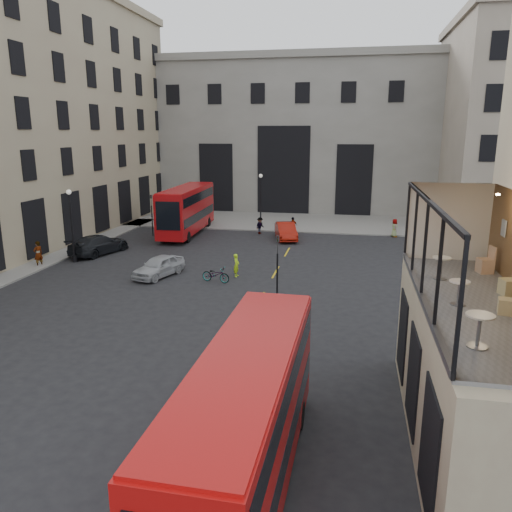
% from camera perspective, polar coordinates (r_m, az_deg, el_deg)
% --- Properties ---
extents(ground, '(140.00, 140.00, 0.00)m').
position_cam_1_polar(ground, '(17.42, -0.40, -18.32)').
color(ground, black).
rests_on(ground, ground).
extents(host_frontage, '(3.00, 11.00, 4.50)m').
position_cam_1_polar(host_frontage, '(16.46, 22.96, -12.60)').
color(host_frontage, tan).
rests_on(host_frontage, ground).
extents(cafe_floor, '(3.00, 10.00, 0.10)m').
position_cam_1_polar(cafe_floor, '(15.61, 23.76, -5.00)').
color(cafe_floor, slate).
rests_on(cafe_floor, host_frontage).
extents(gateway, '(35.00, 10.60, 18.00)m').
position_cam_1_polar(gateway, '(62.92, 3.85, 14.03)').
color(gateway, gray).
rests_on(gateway, ground).
extents(pavement_far, '(40.00, 12.00, 0.12)m').
position_cam_1_polar(pavement_far, '(53.98, 1.30, 4.12)').
color(pavement_far, slate).
rests_on(pavement_far, ground).
extents(traffic_light_near, '(0.16, 0.20, 3.80)m').
position_cam_1_polar(traffic_light_near, '(27.59, 2.46, -0.48)').
color(traffic_light_near, black).
rests_on(traffic_light_near, ground).
extents(traffic_light_far, '(0.16, 0.20, 3.80)m').
position_cam_1_polar(traffic_light_far, '(46.57, -11.84, 5.19)').
color(traffic_light_far, black).
rests_on(traffic_light_far, ground).
extents(street_lamp_a, '(0.36, 0.36, 5.33)m').
position_cam_1_polar(street_lamp_a, '(38.68, -20.27, 2.82)').
color(street_lamp_a, black).
rests_on(street_lamp_a, ground).
extents(street_lamp_b, '(0.36, 0.36, 5.33)m').
position_cam_1_polar(street_lamp_b, '(49.73, 0.53, 5.99)').
color(street_lamp_b, black).
rests_on(street_lamp_b, ground).
extents(bus_near, '(2.44, 9.95, 3.96)m').
position_cam_1_polar(bus_near, '(13.45, -1.08, -17.81)').
color(bus_near, '#B30D0C').
rests_on(bus_near, ground).
extents(bus_far, '(2.93, 11.02, 4.36)m').
position_cam_1_polar(bus_far, '(47.02, -7.91, 5.47)').
color(bus_far, '#A40B0E').
rests_on(bus_far, ground).
extents(car_a, '(2.80, 4.38, 1.39)m').
position_cam_1_polar(car_a, '(33.54, -11.04, -1.16)').
color(car_a, '#A1A3A9').
rests_on(car_a, ground).
extents(car_b, '(2.70, 4.77, 1.49)m').
position_cam_1_polar(car_b, '(44.46, 3.44, 2.85)').
color(car_b, '#961409').
rests_on(car_b, ground).
extents(car_c, '(3.50, 5.64, 1.53)m').
position_cam_1_polar(car_c, '(40.94, -17.53, 1.28)').
color(car_c, black).
rests_on(car_c, ground).
extents(bicycle, '(1.98, 1.03, 0.99)m').
position_cam_1_polar(bicycle, '(31.86, -4.62, -2.12)').
color(bicycle, gray).
rests_on(bicycle, ground).
extents(cyclist, '(0.38, 0.57, 1.53)m').
position_cam_1_polar(cyclist, '(32.95, -2.25, -1.06)').
color(cyclist, '#B8F119').
rests_on(cyclist, ground).
extents(pedestrian_a, '(1.00, 0.90, 1.71)m').
position_cam_1_polar(pedestrian_a, '(49.39, -10.13, 3.91)').
color(pedestrian_a, gray).
rests_on(pedestrian_a, ground).
extents(pedestrian_b, '(0.97, 1.16, 1.56)m').
position_cam_1_polar(pedestrian_b, '(46.84, 0.46, 3.49)').
color(pedestrian_b, gray).
rests_on(pedestrian_b, ground).
extents(pedestrian_c, '(0.99, 0.92, 1.63)m').
position_cam_1_polar(pedestrian_c, '(46.69, 4.23, 3.46)').
color(pedestrian_c, gray).
rests_on(pedestrian_c, ground).
extents(pedestrian_d, '(0.72, 0.91, 1.65)m').
position_cam_1_polar(pedestrian_d, '(47.13, 15.54, 3.10)').
color(pedestrian_d, gray).
rests_on(pedestrian_d, ground).
extents(pedestrian_e, '(0.66, 0.79, 1.85)m').
position_cam_1_polar(pedestrian_e, '(38.50, -23.63, 0.22)').
color(pedestrian_e, gray).
rests_on(pedestrian_e, ground).
extents(cafe_table_near, '(0.63, 0.63, 0.78)m').
position_cam_1_polar(cafe_table_near, '(12.27, 24.17, -7.27)').
color(cafe_table_near, beige).
rests_on(cafe_table_near, cafe_floor).
extents(cafe_table_mid, '(0.56, 0.56, 0.70)m').
position_cam_1_polar(cafe_table_mid, '(15.02, 22.20, -3.51)').
color(cafe_table_mid, white).
rests_on(cafe_table_mid, cafe_floor).
extents(cafe_table_far, '(0.59, 0.59, 0.74)m').
position_cam_1_polar(cafe_table_far, '(17.43, 20.42, -0.92)').
color(cafe_table_far, beige).
rests_on(cafe_table_far, cafe_floor).
extents(cafe_chair_b, '(0.46, 0.46, 0.79)m').
position_cam_1_polar(cafe_chair_b, '(14.87, 26.73, -5.06)').
color(cafe_chair_b, tan).
rests_on(cafe_chair_b, cafe_floor).
extents(cafe_chair_c, '(0.55, 0.55, 0.92)m').
position_cam_1_polar(cafe_chair_c, '(16.58, 26.99, -3.08)').
color(cafe_chair_c, tan).
rests_on(cafe_chair_c, cafe_floor).
extents(cafe_chair_d, '(0.56, 0.56, 0.93)m').
position_cam_1_polar(cafe_chair_d, '(18.83, 24.75, -0.92)').
color(cafe_chair_d, tan).
rests_on(cafe_chair_d, cafe_floor).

